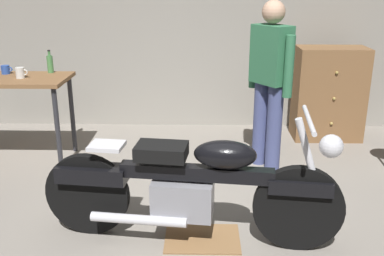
{
  "coord_description": "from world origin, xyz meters",
  "views": [
    {
      "loc": [
        0.08,
        -2.87,
        1.87
      ],
      "look_at": [
        -0.0,
        0.7,
        0.65
      ],
      "focal_mm": 41.5,
      "sensor_mm": 36.0,
      "label": 1
    }
  ],
  "objects_px": {
    "bottle": "(50,64)",
    "wooden_dresser": "(329,94)",
    "motorcycle": "(192,185)",
    "mug_white_ceramic": "(20,73)",
    "person_standing": "(270,79)",
    "mug_blue_enamel": "(6,70)"
  },
  "relations": [
    {
      "from": "bottle",
      "to": "wooden_dresser",
      "type": "bearing_deg",
      "value": 9.67
    },
    {
      "from": "wooden_dresser",
      "to": "bottle",
      "type": "height_order",
      "value": "bottle"
    },
    {
      "from": "motorcycle",
      "to": "wooden_dresser",
      "type": "relative_size",
      "value": 1.98
    },
    {
      "from": "mug_white_ceramic",
      "to": "motorcycle",
      "type": "bearing_deg",
      "value": -40.08
    },
    {
      "from": "person_standing",
      "to": "wooden_dresser",
      "type": "distance_m",
      "value": 1.28
    },
    {
      "from": "person_standing",
      "to": "mug_white_ceramic",
      "type": "relative_size",
      "value": 13.69
    },
    {
      "from": "wooden_dresser",
      "to": "mug_white_ceramic",
      "type": "bearing_deg",
      "value": -166.42
    },
    {
      "from": "person_standing",
      "to": "mug_white_ceramic",
      "type": "bearing_deg",
      "value": 52.68
    },
    {
      "from": "person_standing",
      "to": "mug_blue_enamel",
      "type": "relative_size",
      "value": 14.09
    },
    {
      "from": "wooden_dresser",
      "to": "bottle",
      "type": "distance_m",
      "value": 3.2
    },
    {
      "from": "wooden_dresser",
      "to": "bottle",
      "type": "relative_size",
      "value": 4.56
    },
    {
      "from": "motorcycle",
      "to": "mug_white_ceramic",
      "type": "height_order",
      "value": "mug_white_ceramic"
    },
    {
      "from": "person_standing",
      "to": "wooden_dresser",
      "type": "xyz_separation_m",
      "value": [
        0.85,
        0.89,
        -0.38
      ]
    },
    {
      "from": "person_standing",
      "to": "mug_white_ceramic",
      "type": "height_order",
      "value": "person_standing"
    },
    {
      "from": "motorcycle",
      "to": "person_standing",
      "type": "distance_m",
      "value": 1.65
    },
    {
      "from": "motorcycle",
      "to": "person_standing",
      "type": "relative_size",
      "value": 1.31
    },
    {
      "from": "mug_blue_enamel",
      "to": "person_standing",
      "type": "bearing_deg",
      "value": -5.88
    },
    {
      "from": "person_standing",
      "to": "bottle",
      "type": "distance_m",
      "value": 2.31
    },
    {
      "from": "motorcycle",
      "to": "mug_white_ceramic",
      "type": "xyz_separation_m",
      "value": [
        -1.76,
        1.48,
        0.5
      ]
    },
    {
      "from": "wooden_dresser",
      "to": "mug_white_ceramic",
      "type": "xyz_separation_m",
      "value": [
        -3.34,
        -0.81,
        0.4
      ]
    },
    {
      "from": "mug_white_ceramic",
      "to": "mug_blue_enamel",
      "type": "bearing_deg",
      "value": 139.53
    },
    {
      "from": "mug_blue_enamel",
      "to": "wooden_dresser",
      "type": "bearing_deg",
      "value": 9.63
    }
  ]
}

